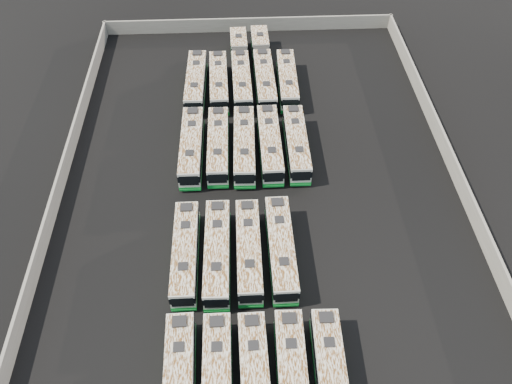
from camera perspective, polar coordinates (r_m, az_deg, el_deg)
name	(u,v)px	position (r m, az deg, el deg)	size (l,w,h in m)	color
ground	(261,204)	(54.84, 0.61, -1.43)	(140.00, 140.00, 0.00)	black
perimeter_wall	(261,198)	(54.01, 0.62, -0.67)	(45.20, 73.20, 2.20)	slate
bus_front_far_left	(180,384)	(43.32, -8.73, -20.82)	(2.68, 11.36, 3.18)	silver
bus_front_left	(217,383)	(43.03, -4.44, -20.91)	(2.38, 11.17, 3.15)	silver
bus_front_center	(255,381)	(42.98, -0.10, -20.80)	(2.57, 11.12, 3.12)	silver
bus_front_right	(292,380)	(43.09, 4.18, -20.62)	(2.60, 11.33, 3.18)	silver
bus_front_far_right	(331,378)	(43.49, 8.56, -20.28)	(2.65, 11.22, 3.14)	silver
bus_midfront_far_left	(186,253)	(49.38, -8.05, -6.93)	(2.38, 11.17, 3.15)	silver
bus_midfront_left	(217,253)	(49.01, -4.44, -6.95)	(2.59, 11.49, 3.23)	silver
bus_midfront_center	(249,251)	(49.08, -0.83, -6.71)	(2.38, 11.13, 3.13)	silver
bus_midfront_right	(281,248)	(49.25, 2.87, -6.44)	(2.52, 11.41, 3.21)	silver
bus_midback_far_left	(192,147)	(59.31, -7.35, 5.15)	(2.57, 11.66, 3.28)	silver
bus_midback_left	(218,146)	(59.19, -4.34, 5.30)	(2.50, 11.38, 3.20)	silver
bus_midback_center	(244,145)	(59.03, -1.35, 5.34)	(2.71, 11.60, 3.25)	silver
bus_midback_right	(270,144)	(59.23, 1.60, 5.51)	(2.53, 11.55, 3.25)	silver
bus_midback_far_right	(296,144)	(59.50, 4.64, 5.54)	(2.45, 11.34, 3.19)	silver
bus_back_far_left	(196,82)	(69.22, -6.87, 12.35)	(2.70, 11.58, 3.25)	silver
bus_back_left	(219,82)	(69.05, -4.27, 12.43)	(2.63, 11.25, 3.15)	silver
bus_back_center	(241,69)	(71.39, -1.77, 13.89)	(2.74, 17.72, 3.21)	silver
bus_back_right	(263,68)	(71.49, 0.81, 14.00)	(2.77, 18.10, 3.28)	silver
bus_back_far_right	(287,80)	(69.36, 3.59, 12.65)	(2.60, 11.24, 3.15)	silver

